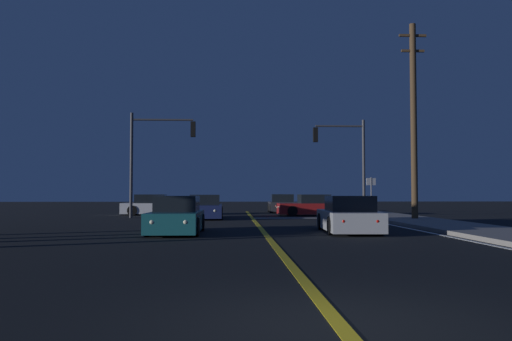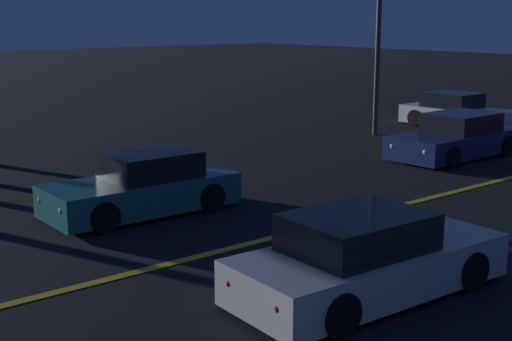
{
  "view_description": "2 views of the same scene",
  "coord_description": "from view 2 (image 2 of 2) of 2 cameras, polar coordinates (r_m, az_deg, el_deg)",
  "views": [
    {
      "loc": [
        -1.18,
        -5.66,
        1.45
      ],
      "look_at": [
        0.22,
        24.48,
        2.74
      ],
      "focal_mm": 36.69,
      "sensor_mm": 36.0,
      "label": 1
    },
    {
      "loc": [
        10.06,
        5.58,
        4.22
      ],
      "look_at": [
        0.31,
        13.49,
        1.49
      ],
      "focal_mm": 49.81,
      "sensor_mm": 36.0,
      "label": 2
    }
  ],
  "objects": [
    {
      "name": "traffic_signal_far_left",
      "position": [
        25.04,
        12.11,
        11.66
      ],
      "size": [
        3.8,
        0.28,
        6.13
      ],
      "color": "#38383D",
      "rests_on": "ground"
    },
    {
      "name": "car_lead_oncoming_teal",
      "position": [
        15.65,
        -9.02,
        -1.33
      ],
      "size": [
        1.85,
        4.23,
        1.34
      ],
      "rotation": [
        0.0,
        0.0,
        3.13
      ],
      "color": "#195960",
      "rests_on": "ground"
    },
    {
      "name": "lane_line_center",
      "position": [
        13.09,
        -3.2,
        -6.54
      ],
      "size": [
        0.2,
        43.56,
        0.01
      ],
      "primitive_type": "cube",
      "color": "gold",
      "rests_on": "ground"
    },
    {
      "name": "car_far_approaching_white",
      "position": [
        28.63,
        15.75,
        4.51
      ],
      "size": [
        4.25,
        2.06,
        1.34
      ],
      "rotation": [
        0.0,
        0.0,
        -1.55
      ],
      "color": "silver",
      "rests_on": "ground"
    },
    {
      "name": "car_side_waiting_navy",
      "position": [
        22.54,
        15.81,
        2.52
      ],
      "size": [
        2.04,
        4.66,
        1.34
      ],
      "rotation": [
        0.0,
        0.0,
        3.16
      ],
      "color": "navy",
      "rests_on": "ground"
    },
    {
      "name": "car_mid_block_silver",
      "position": [
        11.07,
        8.87,
        -7.07
      ],
      "size": [
        2.05,
        4.61,
        1.34
      ],
      "rotation": [
        0.0,
        0.0,
        -0.05
      ],
      "color": "#B2B5BA",
      "rests_on": "ground"
    }
  ]
}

